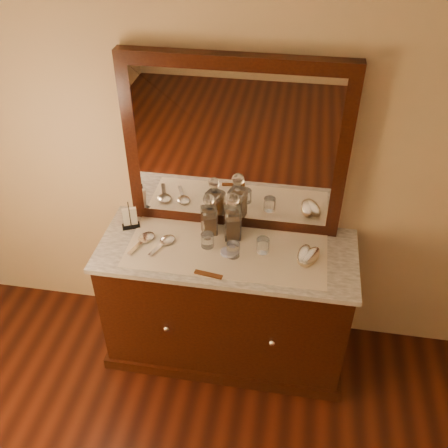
{
  "coord_description": "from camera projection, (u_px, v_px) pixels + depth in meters",
  "views": [
    {
      "loc": [
        0.33,
        -0.12,
        2.65
      ],
      "look_at": [
        0.0,
        1.85,
        1.1
      ],
      "focal_mm": 39.96,
      "sensor_mm": 36.0,
      "label": 1
    }
  ],
  "objects": [
    {
      "name": "napkin_rack",
      "position": [
        130.0,
        218.0,
        2.89
      ],
      "size": [
        0.12,
        0.1,
        0.15
      ],
      "color": "black",
      "rests_on": "marble_top"
    },
    {
      "name": "decanter_right",
      "position": [
        232.0,
        220.0,
        2.77
      ],
      "size": [
        0.11,
        0.11,
        0.3
      ],
      "color": "#8D5114",
      "rests_on": "lace_runner"
    },
    {
      "name": "decanter_left",
      "position": [
        209.0,
        218.0,
        2.81
      ],
      "size": [
        0.11,
        0.11,
        0.27
      ],
      "color": "#8D5114",
      "rests_on": "lace_runner"
    },
    {
      "name": "marble_top",
      "position": [
        227.0,
        251.0,
        2.77
      ],
      "size": [
        1.44,
        0.59,
        0.03
      ],
      "primitive_type": "cube",
      "color": "white",
      "rests_on": "dresser_cabinet"
    },
    {
      "name": "brush_far",
      "position": [
        311.0,
        257.0,
        2.67
      ],
      "size": [
        0.13,
        0.18,
        0.05
      ],
      "color": "tan",
      "rests_on": "lace_runner"
    },
    {
      "name": "hand_mirror_inner",
      "position": [
        165.0,
        242.0,
        2.79
      ],
      "size": [
        0.13,
        0.21,
        0.02
      ],
      "color": "silver",
      "rests_on": "lace_runner"
    },
    {
      "name": "tumblers",
      "position": [
        234.0,
        245.0,
        2.72
      ],
      "size": [
        0.38,
        0.14,
        0.08
      ],
      "color": "white",
      "rests_on": "lace_runner"
    },
    {
      "name": "knob_left",
      "position": [
        167.0,
        329.0,
        2.83
      ],
      "size": [
        0.04,
        0.04,
        0.04
      ],
      "primitive_type": "sphere",
      "color": "silver",
      "rests_on": "dresser_cabinet"
    },
    {
      "name": "pin_dish",
      "position": [
        228.0,
        252.0,
        2.72
      ],
      "size": [
        0.09,
        0.09,
        0.01
      ],
      "primitive_type": "cylinder",
      "rotation": [
        0.0,
        0.0,
        -0.07
      ],
      "color": "silver",
      "rests_on": "lace_runner"
    },
    {
      "name": "comb",
      "position": [
        208.0,
        274.0,
        2.59
      ],
      "size": [
        0.15,
        0.05,
        0.01
      ],
      "primitive_type": "cube",
      "rotation": [
        0.0,
        0.0,
        -0.15
      ],
      "color": "brown",
      "rests_on": "lace_runner"
    },
    {
      "name": "knob_right",
      "position": [
        272.0,
        343.0,
        2.75
      ],
      "size": [
        0.04,
        0.04,
        0.04
      ],
      "primitive_type": "sphere",
      "color": "silver",
      "rests_on": "dresser_cabinet"
    },
    {
      "name": "mirror_glass",
      "position": [
        234.0,
        151.0,
        2.62
      ],
      "size": [
        1.06,
        0.01,
        0.86
      ],
      "primitive_type": "cube",
      "color": "white",
      "rests_on": "marble_top"
    },
    {
      "name": "lace_runner",
      "position": [
        226.0,
        251.0,
        2.75
      ],
      "size": [
        1.1,
        0.45,
        0.0
      ],
      "primitive_type": "cube",
      "color": "silver",
      "rests_on": "marble_top"
    },
    {
      "name": "dresser_cabinet",
      "position": [
        227.0,
        304.0,
        3.03
      ],
      "size": [
        1.4,
        0.55,
        0.82
      ],
      "primitive_type": "cube",
      "color": "black",
      "rests_on": "floor"
    },
    {
      "name": "mirror_frame",
      "position": [
        235.0,
        148.0,
        2.65
      ],
      "size": [
        1.2,
        0.08,
        1.0
      ],
      "primitive_type": "cube",
      "color": "black",
      "rests_on": "marble_top"
    },
    {
      "name": "hand_mirror_outer",
      "position": [
        145.0,
        239.0,
        2.81
      ],
      "size": [
        0.12,
        0.23,
        0.02
      ],
      "color": "silver",
      "rests_on": "lace_runner"
    },
    {
      "name": "brush_near",
      "position": [
        304.0,
        255.0,
        2.68
      ],
      "size": [
        0.09,
        0.17,
        0.04
      ],
      "color": "tan",
      "rests_on": "lace_runner"
    },
    {
      "name": "dresser_plinth",
      "position": [
        227.0,
        343.0,
        3.26
      ],
      "size": [
        1.46,
        0.59,
        0.08
      ],
      "primitive_type": "cube",
      "color": "black",
      "rests_on": "floor"
    }
  ]
}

